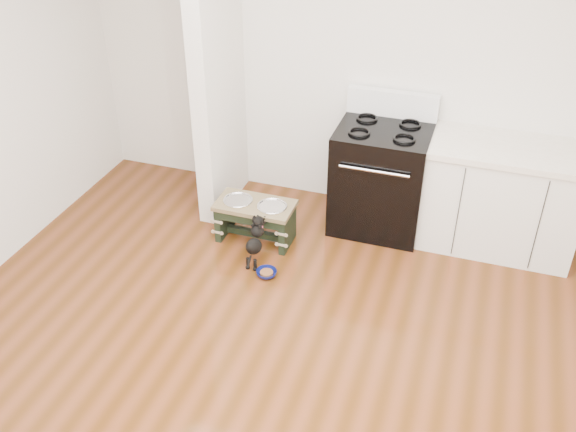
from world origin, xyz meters
name	(u,v)px	position (x,y,z in m)	size (l,w,h in m)	color
ground	(266,398)	(0.00, 0.00, 0.00)	(5.00, 5.00, 0.00)	#4A270D
room_shell	(259,174)	(0.00, 0.00, 1.62)	(5.00, 5.00, 5.00)	silver
partition_wall	(217,60)	(-1.18, 2.10, 1.35)	(0.15, 0.80, 2.70)	silver
oven_range	(381,177)	(0.25, 2.16, 0.48)	(0.76, 0.69, 1.14)	black
cabinet_run	(500,198)	(1.23, 2.18, 0.45)	(1.24, 0.64, 0.91)	silver
dog_feeder	(255,214)	(-0.68, 1.60, 0.25)	(0.65, 0.35, 0.37)	black
puppy	(255,240)	(-0.56, 1.30, 0.22)	(0.11, 0.33, 0.40)	black
floor_bowl	(267,273)	(-0.42, 1.15, 0.03)	(0.18, 0.18, 0.05)	#0C1254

